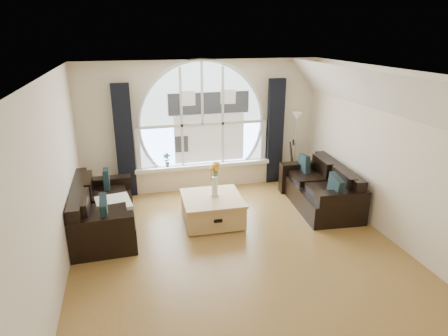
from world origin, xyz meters
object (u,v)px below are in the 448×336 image
potted_plant (167,160)px  vase_flowers (215,175)px  coffee_chest (212,208)px  sofa_left (104,209)px  floor_lamp (295,148)px  sofa_right (320,187)px  guitar (290,162)px

potted_plant → vase_flowers: bearing=-66.6°
coffee_chest → vase_flowers: vase_flowers is taller
potted_plant → sofa_left: bearing=-129.9°
sofa_left → vase_flowers: bearing=-2.9°
floor_lamp → coffee_chest: bearing=-147.5°
floor_lamp → potted_plant: (-2.79, 0.20, -0.10)m
sofa_right → vase_flowers: 2.13m
vase_flowers → sofa_right: bearing=0.9°
sofa_left → sofa_right: 3.98m
potted_plant → floor_lamp: bearing=-4.1°
guitar → vase_flowers: bearing=-172.1°
sofa_left → floor_lamp: size_ratio=1.19×
sofa_left → vase_flowers: 1.96m
sofa_left → sofa_right: sofa_left is taller
sofa_left → potted_plant: size_ratio=6.47×
vase_flowers → floor_lamp: size_ratio=0.44×
floor_lamp → potted_plant: floor_lamp is taller
coffee_chest → vase_flowers: bearing=47.1°
sofa_left → coffee_chest: sofa_left is taller
sofa_left → floor_lamp: floor_lamp is taller
guitar → sofa_left: bearing=172.8°
sofa_left → coffee_chest: bearing=-4.9°
coffee_chest → guitar: bearing=34.3°
guitar → floor_lamp: bearing=9.9°
coffee_chest → guitar: (2.03, 1.29, 0.28)m
coffee_chest → floor_lamp: floor_lamp is taller
sofa_left → potted_plant: potted_plant is taller
sofa_right → sofa_left: bearing=-175.4°
vase_flowers → floor_lamp: 2.51m
vase_flowers → guitar: (1.97, 1.23, -0.33)m
sofa_right → guitar: guitar is taller
sofa_left → potted_plant: bearing=48.9°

